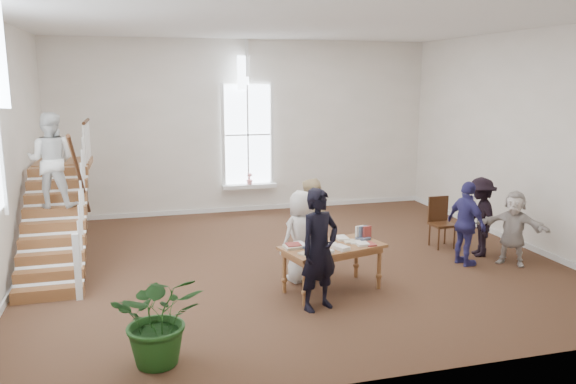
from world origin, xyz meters
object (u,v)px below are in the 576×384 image
object	(u,v)px
woman_cluster_a	(466,224)
woman_cluster_c	(513,228)
library_table	(332,250)
police_officer	(319,250)
side_chair	(440,219)
elderly_woman	(302,236)
floor_plant	(160,318)
person_yellow	(310,225)
woman_cluster_b	(480,217)

from	to	relation	value
woman_cluster_a	woman_cluster_c	size ratio (longest dim) A/B	1.13
library_table	police_officer	distance (m)	0.82
side_chair	woman_cluster_a	bearing A→B (deg)	-98.83
library_table	elderly_woman	xyz separation A→B (m)	(-0.34, 0.60, 0.10)
library_table	side_chair	bearing A→B (deg)	15.77
library_table	police_officer	size ratio (longest dim) A/B	0.97
police_officer	floor_plant	xyz separation A→B (m)	(-2.44, -1.11, -0.34)
person_yellow	woman_cluster_b	bearing A→B (deg)	133.19
police_officer	elderly_woman	bearing A→B (deg)	63.62
elderly_woman	floor_plant	size ratio (longest dim) A/B	1.33
elderly_woman	side_chair	size ratio (longest dim) A/B	1.53
library_table	woman_cluster_b	size ratio (longest dim) A/B	1.16
police_officer	floor_plant	bearing A→B (deg)	-177.29
woman_cluster_a	woman_cluster_c	world-z (taller)	woman_cluster_a
police_officer	woman_cluster_b	bearing A→B (deg)	1.51
elderly_woman	floor_plant	world-z (taller)	elderly_woman
woman_cluster_b	woman_cluster_c	world-z (taller)	woman_cluster_b
person_yellow	woman_cluster_b	xyz separation A→B (m)	(3.55, -0.05, -0.07)
elderly_woman	person_yellow	world-z (taller)	person_yellow
police_officer	side_chair	bearing A→B (deg)	13.32
person_yellow	side_chair	world-z (taller)	person_yellow
woman_cluster_a	person_yellow	bearing A→B (deg)	70.83
person_yellow	woman_cluster_c	distance (m)	3.90
police_officer	woman_cluster_b	distance (m)	4.31
woman_cluster_b	police_officer	bearing A→B (deg)	-51.03
woman_cluster_c	floor_plant	size ratio (longest dim) A/B	1.18
woman_cluster_b	woman_cluster_c	size ratio (longest dim) A/B	1.11
library_table	person_yellow	xyz separation A→B (m)	(-0.04, 1.10, 0.16)
woman_cluster_b	woman_cluster_a	bearing A→B (deg)	-37.48
library_table	woman_cluster_c	size ratio (longest dim) A/B	1.28
elderly_woman	woman_cluster_c	world-z (taller)	elderly_woman
library_table	woman_cluster_b	world-z (taller)	woman_cluster_b
police_officer	side_chair	world-z (taller)	police_officer
person_yellow	woman_cluster_c	world-z (taller)	person_yellow
police_officer	woman_cluster_b	world-z (taller)	police_officer
elderly_woman	person_yellow	xyz separation A→B (m)	(0.30, 0.50, 0.05)
woman_cluster_b	woman_cluster_c	xyz separation A→B (m)	(0.29, -0.65, -0.08)
police_officer	woman_cluster_c	distance (m)	4.37
police_officer	woman_cluster_a	size ratio (longest dim) A/B	1.17
side_chair	library_table	bearing A→B (deg)	-150.17
woman_cluster_c	elderly_woman	bearing A→B (deg)	-136.42
woman_cluster_b	library_table	bearing A→B (deg)	-57.69
woman_cluster_b	floor_plant	xyz separation A→B (m)	(-6.39, -2.82, -0.19)
woman_cluster_c	library_table	bearing A→B (deg)	-127.67
woman_cluster_a	police_officer	bearing A→B (deg)	100.88
woman_cluster_c	police_officer	bearing A→B (deg)	-119.74
woman_cluster_b	floor_plant	distance (m)	6.99
woman_cluster_a	side_chair	xyz separation A→B (m)	(0.17, 1.23, -0.21)
woman_cluster_a	library_table	bearing A→B (deg)	92.04
person_yellow	floor_plant	distance (m)	4.04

